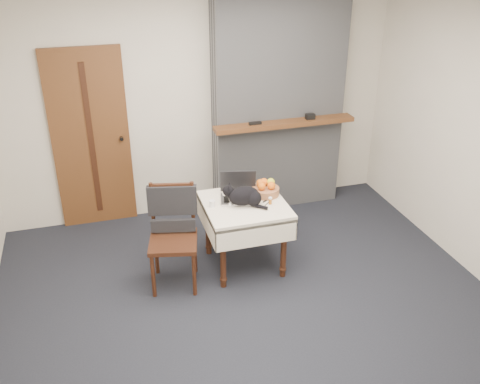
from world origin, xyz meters
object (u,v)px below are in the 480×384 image
at_px(door, 91,140).
at_px(laptop, 238,192).
at_px(cat, 245,196).
at_px(fruit_basket, 266,189).
at_px(chair, 173,221).
at_px(side_table, 245,213).
at_px(pill_bottle, 270,201).
at_px(cream_jar, 212,204).

relative_size(door, laptop, 4.91).
height_order(cat, fruit_basket, cat).
relative_size(cat, chair, 0.40).
height_order(side_table, chair, chair).
distance_m(door, fruit_basket, 2.01).
bearing_deg(chair, side_table, 15.11).
height_order(door, laptop, door).
xyz_separation_m(door, pill_bottle, (1.57, -1.41, -0.26)).
bearing_deg(cream_jar, fruit_basket, 9.82).
distance_m(pill_bottle, fruit_basket, 0.21).
distance_m(laptop, cream_jar, 0.31).
height_order(fruit_basket, chair, chair).
bearing_deg(door, laptop, -42.47).
relative_size(door, pill_bottle, 28.05).
bearing_deg(door, side_table, -44.79).
relative_size(cat, fruit_basket, 1.49).
xyz_separation_m(cream_jar, pill_bottle, (0.54, -0.11, 0.01)).
bearing_deg(chair, fruit_basket, 21.66).
xyz_separation_m(pill_bottle, fruit_basket, (0.02, 0.21, 0.02)).
xyz_separation_m(pill_bottle, chair, (-0.93, 0.06, -0.11)).
xyz_separation_m(cat, cream_jar, (-0.31, 0.05, -0.06)).
bearing_deg(cream_jar, door, 128.03).
bearing_deg(laptop, fruit_basket, 12.01).
bearing_deg(side_table, fruit_basket, 25.58).
relative_size(door, cream_jar, 31.30).
distance_m(cat, pill_bottle, 0.25).
relative_size(laptop, fruit_basket, 1.52).
bearing_deg(fruit_basket, door, 142.74).
bearing_deg(cat, side_table, 92.34).
bearing_deg(cream_jar, laptop, 19.97).
distance_m(cat, cream_jar, 0.32).
relative_size(side_table, chair, 0.79).
bearing_deg(laptop, pill_bottle, -26.36).
height_order(side_table, fruit_basket, fruit_basket).
height_order(cream_jar, pill_bottle, pill_bottle).
distance_m(fruit_basket, chair, 0.98).
xyz_separation_m(cat, fruit_basket, (0.26, 0.15, -0.03)).
relative_size(laptop, pill_bottle, 5.71).
relative_size(laptop, cream_jar, 6.37).
distance_m(pill_bottle, chair, 0.94).
bearing_deg(side_table, door, 135.21).
distance_m(laptop, fruit_basket, 0.28).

